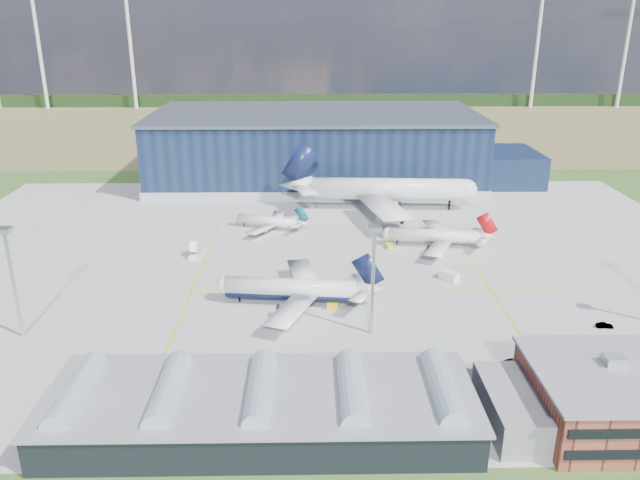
{
  "coord_description": "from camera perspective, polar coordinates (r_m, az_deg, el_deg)",
  "views": [
    {
      "loc": [
        -2.32,
        -141.84,
        60.88
      ],
      "look_at": [
        0.23,
        6.14,
        7.03
      ],
      "focal_mm": 35.0,
      "sensor_mm": 36.0,
      "label": 1
    }
  ],
  "objects": [
    {
      "name": "car_b",
      "position": [
        141.92,
        24.58,
        -7.12
      ],
      "size": [
        3.46,
        1.42,
        1.11
      ],
      "primitive_type": "imported",
      "rotation": [
        0.0,
        0.0,
        1.5
      ],
      "color": "#99999E",
      "rests_on": "ground"
    },
    {
      "name": "airliner_navy",
      "position": [
        137.0,
        -2.61,
        -3.55
      ],
      "size": [
        42.0,
        41.27,
        12.4
      ],
      "primitive_type": null,
      "rotation": [
        0.0,
        0.0,
        3.03
      ],
      "color": "silver",
      "rests_on": "ground"
    },
    {
      "name": "ground",
      "position": [
        154.37,
        -0.05,
        -3.23
      ],
      "size": [
        600.0,
        600.0,
        0.0
      ],
      "primitive_type": "plane",
      "color": "#345821",
      "rests_on": "ground"
    },
    {
      "name": "light_mast_center",
      "position": [
        121.35,
        4.92,
        -2.08
      ],
      "size": [
        2.6,
        2.6,
        23.0
      ],
      "color": "#ABAEB2",
      "rests_on": "ground"
    },
    {
      "name": "farmland",
      "position": [
        366.93,
        -0.62,
        10.44
      ],
      "size": [
        600.0,
        220.0,
        0.01
      ],
      "primitive_type": "cube",
      "color": "olive",
      "rests_on": "ground"
    },
    {
      "name": "gse_tug_c",
      "position": [
        172.7,
        6.35,
        -0.55
      ],
      "size": [
        2.13,
        3.06,
        1.25
      ],
      "primitive_type": "cube",
      "rotation": [
        0.0,
        0.0,
        0.13
      ],
      "color": "yellow",
      "rests_on": "ground"
    },
    {
      "name": "gse_van_b",
      "position": [
        154.24,
        11.73,
        -3.25
      ],
      "size": [
        4.82,
        5.21,
        2.24
      ],
      "primitive_type": "cube",
      "rotation": [
        0.0,
        0.0,
        0.68
      ],
      "color": "white",
      "rests_on": "ground"
    },
    {
      "name": "gse_tug_b",
      "position": [
        137.86,
        1.21,
        -5.88
      ],
      "size": [
        2.92,
        3.76,
        1.45
      ],
      "primitive_type": "cube",
      "rotation": [
        0.0,
        0.0,
        -0.23
      ],
      "color": "yellow",
      "rests_on": "ground"
    },
    {
      "name": "gse_van_a",
      "position": [
        114.91,
        -9.68,
        -11.7
      ],
      "size": [
        4.84,
        2.14,
        2.1
      ],
      "primitive_type": "cube",
      "rotation": [
        0.0,
        0.0,
        1.56
      ],
      "color": "white",
      "rests_on": "ground"
    },
    {
      "name": "car_a",
      "position": [
        122.38,
        17.21,
        -10.54
      ],
      "size": [
        3.41,
        1.84,
        1.1
      ],
      "primitive_type": "imported",
      "rotation": [
        0.0,
        0.0,
        1.75
      ],
      "color": "#99999E",
      "rests_on": "ground"
    },
    {
      "name": "treeline",
      "position": [
        445.49,
        -0.7,
        12.66
      ],
      "size": [
        600.0,
        8.0,
        8.0
      ],
      "primitive_type": "cube",
      "color": "black",
      "rests_on": "ground"
    },
    {
      "name": "airstair",
      "position": [
        169.38,
        -11.39,
        -0.96
      ],
      "size": [
        1.91,
        4.53,
        2.87
      ],
      "primitive_type": "cube",
      "rotation": [
        0.0,
        0.0,
        0.03
      ],
      "color": "white",
      "rests_on": "ground"
    },
    {
      "name": "apron",
      "position": [
        163.6,
        -0.1,
        -1.84
      ],
      "size": [
        220.0,
        160.0,
        0.08
      ],
      "color": "#9B9B96",
      "rests_on": "ground"
    },
    {
      "name": "light_mast_west",
      "position": [
        133.79,
        -26.47,
        -2.06
      ],
      "size": [
        2.6,
        2.6,
        23.0
      ],
      "color": "#ABAEB2",
      "rests_on": "ground"
    },
    {
      "name": "glass_concourse",
      "position": [
        99.93,
        -3.29,
        -14.96
      ],
      "size": [
        78.0,
        23.0,
        8.6
      ],
      "color": "black",
      "rests_on": "ground"
    },
    {
      "name": "airliner_widebody",
      "position": [
        204.74,
        6.23,
        5.67
      ],
      "size": [
        69.12,
        67.79,
        21.31
      ],
      "primitive_type": null,
      "rotation": [
        0.0,
        0.0,
        -0.06
      ],
      "color": "silver",
      "rests_on": "ground"
    },
    {
      "name": "airliner_regional",
      "position": [
        186.39,
        -4.83,
        2.16
      ],
      "size": [
        31.06,
        30.72,
        8.05
      ],
      "primitive_type": null,
      "rotation": [
        0.0,
        0.0,
        2.82
      ],
      "color": "silver",
      "rests_on": "ground"
    },
    {
      "name": "hangar",
      "position": [
        241.77,
        0.25,
        8.24
      ],
      "size": [
        145.0,
        62.0,
        26.1
      ],
      "color": "#0F1B34",
      "rests_on": "ground"
    },
    {
      "name": "gse_tug_a",
      "position": [
        121.24,
        -21.58,
        -11.27
      ],
      "size": [
        2.55,
        3.99,
        1.62
      ],
      "primitive_type": "cube",
      "rotation": [
        0.0,
        0.0,
        0.05
      ],
      "color": "yellow",
      "rests_on": "ground"
    },
    {
      "name": "gse_cart_b",
      "position": [
        208.39,
        -0.9,
        3.17
      ],
      "size": [
        3.08,
        3.09,
        1.13
      ],
      "primitive_type": "cube",
      "rotation": [
        0.0,
        0.0,
        0.78
      ],
      "color": "white",
      "rests_on": "ground"
    },
    {
      "name": "horizon_dressing",
      "position": [
        476.15,
        -25.29,
        14.96
      ],
      "size": [
        440.2,
        18.0,
        70.0
      ],
      "color": "silver",
      "rests_on": "ground"
    },
    {
      "name": "airliner_red",
      "position": [
        173.92,
        10.41,
        0.98
      ],
      "size": [
        36.39,
        35.82,
        10.38
      ],
      "primitive_type": null,
      "rotation": [
        0.0,
        0.0,
        2.98
      ],
      "color": "silver",
      "rests_on": "ground"
    }
  ]
}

